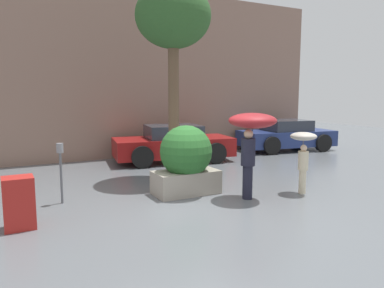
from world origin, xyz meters
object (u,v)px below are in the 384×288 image
at_px(parking_meter, 60,160).
at_px(newspaper_box, 19,203).
at_px(person_adult, 252,129).
at_px(parked_car_near, 173,144).
at_px(planter_box, 186,160).
at_px(parked_car_far, 286,136).
at_px(street_tree, 173,20).
at_px(person_child, 303,148).

relative_size(parking_meter, newspaper_box, 1.42).
bearing_deg(parking_meter, person_adult, -21.97).
bearing_deg(parked_car_near, planter_box, 168.60).
relative_size(parked_car_near, parked_car_far, 1.05).
height_order(street_tree, parking_meter, street_tree).
bearing_deg(parked_car_far, person_adult, 141.42).
relative_size(person_child, newspaper_box, 1.58).
bearing_deg(person_child, parked_car_near, 46.18).
xyz_separation_m(parked_car_far, street_tree, (-6.20, -2.46, 3.62)).
relative_size(parked_car_near, parking_meter, 3.28).
relative_size(street_tree, newspaper_box, 5.73).
bearing_deg(parking_meter, planter_box, -11.53).
xyz_separation_m(person_adult, parked_car_near, (0.41, 4.92, -0.94)).
bearing_deg(person_adult, planter_box, 120.90).
distance_m(parked_car_near, street_tree, 4.40).
distance_m(person_child, street_tree, 4.67).
bearing_deg(street_tree, parked_car_near, 65.56).
relative_size(planter_box, parked_car_far, 0.40).
height_order(parked_car_near, newspaper_box, parked_car_near).
relative_size(parked_car_far, newspaper_box, 4.43).
height_order(person_adult, newspaper_box, person_adult).
bearing_deg(parked_car_near, person_child, -160.36).
xyz_separation_m(planter_box, person_adult, (1.10, -0.98, 0.73)).
xyz_separation_m(person_child, parked_car_far, (4.26, 5.31, -0.47)).
bearing_deg(person_child, parked_car_far, -2.58).
bearing_deg(newspaper_box, parked_car_far, 25.18).
height_order(person_child, parked_car_far, person_child).
height_order(person_adult, parked_car_near, person_adult).
distance_m(parked_car_far, street_tree, 7.59).
bearing_deg(parked_car_near, street_tree, 165.15).
bearing_deg(newspaper_box, person_adult, -3.67).
bearing_deg(person_child, planter_box, 100.03).
height_order(person_child, street_tree, street_tree).
xyz_separation_m(parked_car_near, parking_meter, (-4.17, -3.41, 0.33)).
relative_size(parked_car_near, street_tree, 0.81).
relative_size(planter_box, person_adult, 0.84).
bearing_deg(person_adult, parked_car_far, 24.79).
height_order(planter_box, parked_car_far, planter_box).
height_order(person_child, newspaper_box, person_child).
height_order(planter_box, parked_car_near, planter_box).
height_order(planter_box, newspaper_box, planter_box).
distance_m(parked_car_near, parking_meter, 5.39).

